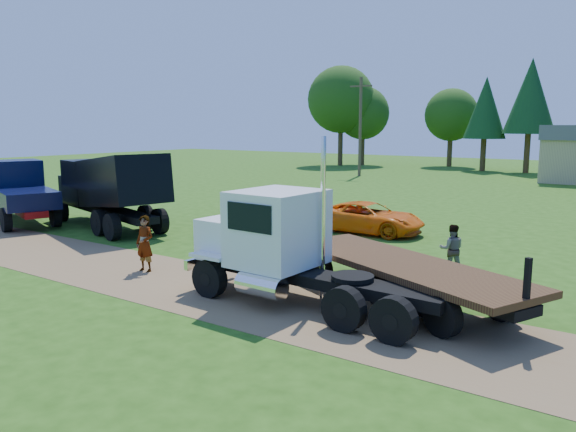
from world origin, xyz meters
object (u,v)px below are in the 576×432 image
Objects in this scene: flatbed_trailer at (402,271)px; spectator_a at (145,244)px; white_semi_tractor at (279,245)px; orange_pickup at (369,218)px; navy_truck at (18,191)px; black_dump_truck at (110,186)px.

flatbed_trailer is 4.34× the size of spectator_a.
white_semi_tractor is 1.52× the size of orange_pickup.
navy_truck reaches higher than spectator_a.
flatbed_trailer is at bearing 15.91° from navy_truck.
flatbed_trailer is (2.81, 1.74, -0.66)m from white_semi_tractor.
spectator_a is (12.58, -2.92, -0.60)m from navy_truck.
white_semi_tractor is 4.01× the size of spectator_a.
black_dump_truck is 1.20× the size of navy_truck.
black_dump_truck reaches higher than navy_truck.
spectator_a is (-5.29, -0.11, -0.59)m from white_semi_tractor.
navy_truck is at bearing -159.42° from flatbed_trailer.
white_semi_tractor is at bearing -3.82° from black_dump_truck.
orange_pickup is at bearing 68.93° from spectator_a.
black_dump_truck is at bearing 33.09° from navy_truck.
white_semi_tractor is 13.21m from black_dump_truck.
black_dump_truck is 11.79m from orange_pickup.
flatbed_trailer reaches higher than orange_pickup.
spectator_a is at bearing -143.58° from flatbed_trailer.
white_semi_tractor is 0.92× the size of flatbed_trailer.
navy_truck is (-5.34, -1.35, -0.43)m from black_dump_truck.
black_dump_truck is 1.05× the size of flatbed_trailer.
black_dump_truck is (-12.53, 4.16, 0.44)m from white_semi_tractor.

